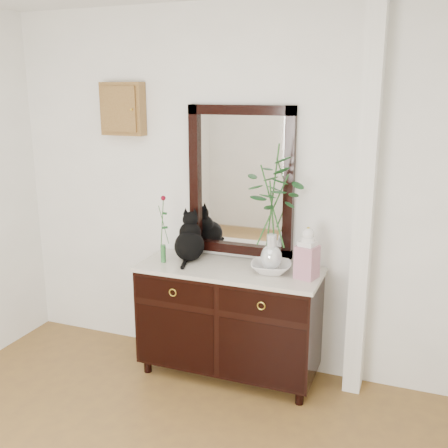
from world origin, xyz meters
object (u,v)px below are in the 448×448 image
at_px(ginger_jar, 307,252).
at_px(cat, 189,236).
at_px(lotus_bowl, 271,267).
at_px(sideboard, 229,316).

bearing_deg(ginger_jar, cat, 175.28).
bearing_deg(lotus_bowl, sideboard, -176.51).
bearing_deg(sideboard, lotus_bowl, 3.49).
height_order(sideboard, cat, cat).
bearing_deg(cat, ginger_jar, -21.24).
relative_size(lotus_bowl, ginger_jar, 0.79).
distance_m(cat, lotus_bowl, 0.67).
distance_m(lotus_bowl, ginger_jar, 0.30).
height_order(cat, lotus_bowl, cat).
relative_size(sideboard, ginger_jar, 3.68).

